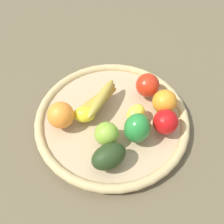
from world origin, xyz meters
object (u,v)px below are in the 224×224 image
(orange_1, at_px, (61,115))
(orange_0, at_px, (165,102))
(lemon_1, at_px, (84,114))
(apple_1, at_px, (148,85))
(apple_0, at_px, (166,121))
(banana_bunch, at_px, (98,100))
(apple_2, at_px, (107,134))
(bell_pepper, at_px, (137,128))
(avocado, at_px, (109,156))
(lemon_0, at_px, (136,113))

(orange_1, relative_size, orange_0, 1.05)
(lemon_1, xyz_separation_m, apple_1, (-0.15, 0.15, 0.01))
(lemon_1, distance_m, apple_0, 0.22)
(banana_bunch, height_order, apple_0, apple_0)
(apple_2, bearing_deg, apple_1, 161.68)
(bell_pepper, relative_size, apple_2, 1.33)
(bell_pepper, relative_size, avocado, 0.94)
(orange_0, relative_size, apple_1, 0.99)
(orange_1, relative_size, avocado, 0.81)
(lemon_0, bearing_deg, apple_1, 174.65)
(orange_1, height_order, apple_1, orange_1)
(lemon_1, distance_m, avocado, 0.15)
(apple_2, bearing_deg, apple_0, 121.35)
(banana_bunch, bearing_deg, bell_pepper, 61.21)
(bell_pepper, bearing_deg, orange_0, 172.03)
(apple_2, bearing_deg, lemon_1, -120.83)
(banana_bunch, relative_size, apple_1, 2.23)
(lemon_1, xyz_separation_m, orange_0, (-0.10, 0.21, 0.01))
(orange_0, distance_m, lemon_0, 0.09)
(lemon_1, distance_m, apple_2, 0.10)
(banana_bunch, xyz_separation_m, bell_pepper, (0.07, 0.13, 0.02))
(lemon_1, bearing_deg, apple_2, 59.17)
(banana_bunch, xyz_separation_m, apple_2, (0.11, 0.06, 0.00))
(lemon_1, relative_size, bell_pepper, 0.71)
(lemon_1, distance_m, orange_1, 0.06)
(orange_0, bearing_deg, lemon_1, -64.12)
(orange_0, bearing_deg, apple_0, 13.51)
(orange_1, relative_size, apple_1, 1.04)
(orange_1, distance_m, apple_0, 0.28)
(avocado, xyz_separation_m, apple_0, (-0.15, 0.12, 0.00))
(banana_bunch, relative_size, lemon_0, 2.62)
(apple_0, bearing_deg, bell_pepper, -52.68)
(avocado, bearing_deg, lemon_0, 168.89)
(lemon_0, relative_size, apple_1, 0.85)
(lemon_1, relative_size, orange_0, 0.86)
(bell_pepper, relative_size, lemon_0, 1.43)
(lemon_1, height_order, apple_2, apple_2)
(lemon_0, xyz_separation_m, apple_0, (0.01, 0.08, 0.01))
(orange_1, distance_m, apple_1, 0.27)
(orange_0, distance_m, apple_1, 0.08)
(orange_0, distance_m, apple_2, 0.19)
(lemon_0, height_order, apple_1, apple_1)
(apple_1, xyz_separation_m, apple_0, (0.11, 0.08, -0.00))
(apple_1, height_order, apple_0, apple_1)
(apple_2, distance_m, apple_0, 0.16)
(bell_pepper, relative_size, apple_1, 1.21)
(avocado, relative_size, lemon_0, 1.53)
(apple_1, relative_size, apple_0, 1.02)
(orange_0, bearing_deg, orange_1, -63.49)
(lemon_1, relative_size, orange_1, 0.82)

